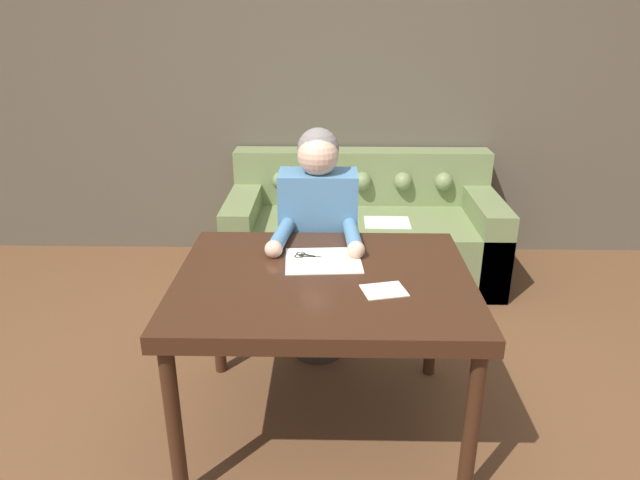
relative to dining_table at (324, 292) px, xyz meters
The scene contains 8 objects.
ground_plane 0.70m from the dining_table, 101.00° to the right, with size 16.00×16.00×0.00m, color brown.
wall_back 2.21m from the dining_table, 90.61° to the left, with size 8.00×0.06×2.60m.
dining_table is the anchor object (origin of this frame).
couch 1.74m from the dining_table, 81.40° to the left, with size 1.86×0.91×0.83m.
person 0.61m from the dining_table, 93.51° to the left, with size 0.45×0.61×1.26m.
pattern_paper_main 0.17m from the dining_table, 91.71° to the left, with size 0.35×0.30×0.00m.
pattern_paper_offcut 0.28m from the dining_table, 28.74° to the right, with size 0.19×0.17×0.00m.
scissors 0.22m from the dining_table, 108.42° to the left, with size 0.22×0.11×0.01m.
Camera 1 is at (0.05, -2.00, 1.80)m, focal length 32.00 mm.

